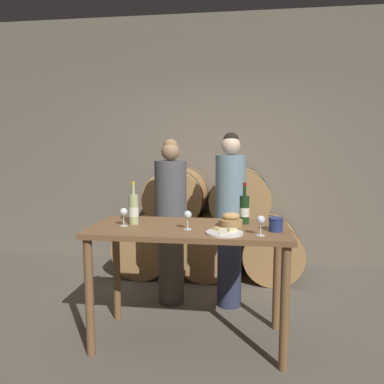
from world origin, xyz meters
TOP-DOWN VIEW (x-y plane):
  - ground_plane at (0.00, 0.00)m, footprint 10.00×10.00m
  - stone_wall_back at (0.00, 2.17)m, footprint 10.00×0.12m
  - barrel_stack at (0.00, 1.63)m, footprint 2.19×0.84m
  - tasting_table at (0.00, 0.00)m, footprint 1.52×0.72m
  - person_left at (-0.29, 0.72)m, footprint 0.31×0.31m
  - person_right at (0.29, 0.72)m, footprint 0.28×0.28m
  - wine_bottle_red at (0.42, 0.17)m, footprint 0.08×0.08m
  - wine_bottle_white at (-0.45, 0.04)m, footprint 0.08×0.08m
  - blue_crock at (0.64, -0.07)m, footprint 0.11×0.11m
  - bread_basket at (0.31, 0.06)m, footprint 0.18×0.18m
  - cheese_plate at (0.28, -0.20)m, footprint 0.26×0.26m
  - wine_glass_far_left at (-0.51, -0.05)m, footprint 0.06×0.06m
  - wine_glass_left at (-0.00, -0.10)m, footprint 0.06×0.06m
  - wine_glass_center at (0.53, -0.22)m, footprint 0.06×0.06m

SIDE VIEW (x-z plane):
  - ground_plane at x=0.00m, z-range 0.00..0.00m
  - barrel_stack at x=0.00m, z-range -0.07..1.23m
  - tasting_table at x=0.00m, z-range 0.33..1.26m
  - person_left at x=-0.29m, z-range 0.02..1.63m
  - person_right at x=0.29m, z-range 0.03..1.70m
  - cheese_plate at x=0.28m, z-range 0.92..0.96m
  - bread_basket at x=0.31m, z-range 0.92..1.03m
  - blue_crock at x=0.64m, z-range 0.94..1.04m
  - wine_glass_far_left at x=-0.51m, z-range 0.96..1.10m
  - wine_glass_left at x=0.00m, z-range 0.96..1.10m
  - wine_glass_center at x=0.53m, z-range 0.96..1.10m
  - wine_bottle_red at x=0.42m, z-range 0.88..1.21m
  - wine_bottle_white at x=-0.45m, z-range 0.88..1.22m
  - stone_wall_back at x=0.00m, z-range 0.00..3.20m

